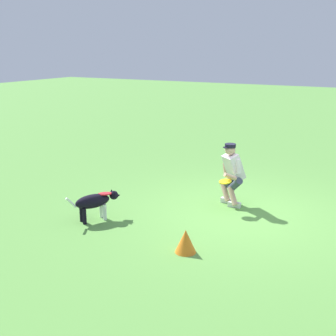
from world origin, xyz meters
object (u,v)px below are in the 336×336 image
(frisbee_held, at_px, (225,182))
(training_cone, at_px, (186,241))
(frisbee_flying, at_px, (105,194))
(dog, at_px, (95,202))
(person, at_px, (232,172))

(frisbee_held, relative_size, training_cone, 0.65)
(frisbee_flying, bearing_deg, frisbee_held, -142.84)
(training_cone, bearing_deg, dog, -10.87)
(dog, distance_m, frisbee_held, 2.54)
(person, bearing_deg, training_cone, 40.04)
(frisbee_held, bearing_deg, person, -88.53)
(person, xyz_separation_m, frisbee_flying, (1.86, 1.80, -0.22))
(dog, bearing_deg, frisbee_held, -20.92)
(dog, xyz_separation_m, training_cone, (-2.08, 0.40, -0.17))
(person, distance_m, dog, 2.80)
(dog, bearing_deg, frisbee_flying, 4.08)
(dog, bearing_deg, training_cone, -71.09)
(person, xyz_separation_m, dog, (1.95, 1.99, -0.33))
(dog, relative_size, frisbee_flying, 3.86)
(frisbee_flying, relative_size, frisbee_held, 1.02)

